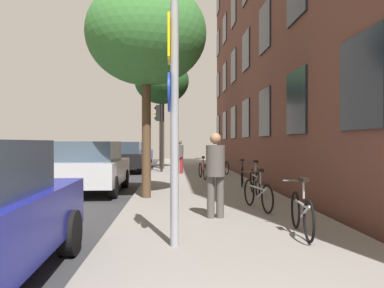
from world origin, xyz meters
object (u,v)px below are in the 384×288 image
bicycle_1 (258,193)px  car_3 (138,153)px  sign_post (173,107)px  car_1 (92,166)px  bicycle_3 (242,175)px  pedestrian_0 (215,169)px  tree_far (162,82)px  bicycle_0 (302,212)px  bicycle_2 (255,181)px  bicycle_5 (223,166)px  pedestrian_1 (180,154)px  traffic_light (159,125)px  car_2 (126,157)px  bicycle_4 (203,170)px  tree_near (146,34)px

bicycle_1 → car_3: size_ratio=0.38×
sign_post → car_1: 7.41m
bicycle_3 → pedestrian_0: (-1.57, -5.72, 0.60)m
tree_far → bicycle_0: (2.66, -15.83, -4.54)m
pedestrian_0 → bicycle_2: bearing=65.8°
bicycle_1 → bicycle_2: 2.44m
bicycle_0 → bicycle_5: (0.29, 12.00, -0.01)m
bicycle_5 → pedestrian_0: size_ratio=0.99×
bicycle_0 → pedestrian_1: bearing=97.9°
bicycle_2 → car_1: car_1 is taller
traffic_light → bicycle_2: bearing=-71.2°
tree_far → car_2: (-1.87, -1.21, -4.18)m
bicycle_4 → bicycle_5: (1.14, 2.40, -0.00)m
bicycle_0 → car_1: bearing=126.2°
bicycle_2 → car_2: car_2 is taller
pedestrian_1 → car_1: bearing=-115.2°
sign_post → car_2: size_ratio=0.86×
traffic_light → pedestrian_0: 12.28m
bicycle_2 → pedestrian_1: pedestrian_1 is taller
bicycle_3 → traffic_light: bearing=115.6°
bicycle_1 → car_2: bearing=109.6°
bicycle_0 → pedestrian_0: bearing=129.5°
bicycle_0 → bicycle_4: (-0.85, 9.60, -0.00)m
bicycle_0 → car_3: size_ratio=0.36×
bicycle_3 → pedestrian_0: 5.96m
bicycle_1 → pedestrian_0: pedestrian_0 is taller
tree_near → traffic_light: bearing=89.7°
car_1 → bicycle_4: bearing=41.4°
bicycle_1 → tree_far: bearing=100.5°
traffic_light → sign_post: bearing=-87.3°
bicycle_0 → pedestrian_0: 2.01m
bicycle_4 → car_3: (-3.77, 13.35, 0.36)m
pedestrian_1 → pedestrian_0: bearing=-87.4°
bicycle_5 → bicycle_2: bearing=-90.2°
pedestrian_0 → car_1: (-3.38, 4.80, -0.23)m
sign_post → bicycle_1: (1.88, 2.96, -1.64)m
bicycle_3 → bicycle_5: bicycle_5 is taller
car_2 → bicycle_4: bearing=-53.7°
pedestrian_1 → bicycle_5: bearing=-11.0°
bicycle_2 → bicycle_4: (-1.11, 4.80, -0.02)m
tree_far → bicycle_5: size_ratio=3.75×
sign_post → traffic_light: size_ratio=1.02×
bicycle_0 → bicycle_3: bicycle_0 is taller
sign_post → bicycle_5: bearing=79.4°
bicycle_4 → car_3: car_3 is taller
bicycle_4 → pedestrian_0: bearing=-92.7°
car_1 → traffic_light: bearing=75.6°
bicycle_0 → bicycle_4: bicycle_0 is taller
car_1 → bicycle_2: bearing=-17.0°
bicycle_0 → sign_post: bearing=-164.8°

